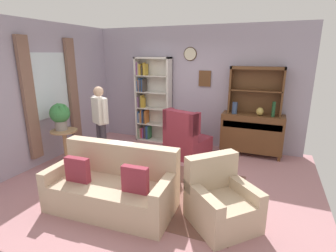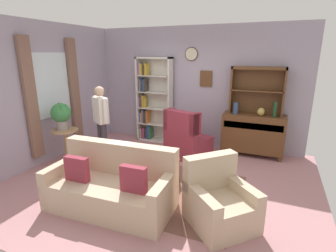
{
  "view_description": "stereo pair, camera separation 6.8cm",
  "coord_description": "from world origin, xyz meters",
  "px_view_note": "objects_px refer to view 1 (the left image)",
  "views": [
    {
      "loc": [
        1.75,
        -3.87,
        2.18
      ],
      "look_at": [
        0.1,
        0.2,
        0.95
      ],
      "focal_mm": 27.77,
      "sensor_mm": 36.0,
      "label": 1
    },
    {
      "loc": [
        1.82,
        -3.85,
        2.18
      ],
      "look_at": [
        0.1,
        0.2,
        0.95
      ],
      "focal_mm": 27.77,
      "sensor_mm": 36.0,
      "label": 2
    }
  ],
  "objects_px": {
    "sideboard": "(252,132)",
    "plant_stand": "(65,143)",
    "vase_round": "(260,111)",
    "potted_plant_large": "(60,115)",
    "bottle_wine": "(274,109)",
    "sideboard_hutch": "(256,84)",
    "coffee_table": "(153,164)",
    "vase_tall": "(235,108)",
    "wingback_chair": "(186,140)",
    "book_stack": "(154,159)",
    "couch_floral": "(113,187)",
    "potted_plant_small": "(85,151)",
    "bookshelf": "(151,101)",
    "armchair_floral": "(221,203)",
    "person_reading": "(100,119)"
  },
  "relations": [
    {
      "from": "bookshelf",
      "to": "couch_floral",
      "type": "relative_size",
      "value": 1.14
    },
    {
      "from": "bottle_wine",
      "to": "plant_stand",
      "type": "relative_size",
      "value": 0.45
    },
    {
      "from": "vase_round",
      "to": "coffee_table",
      "type": "xyz_separation_m",
      "value": [
        -1.57,
        -1.95,
        -0.65
      ]
    },
    {
      "from": "plant_stand",
      "to": "wingback_chair",
      "type": "bearing_deg",
      "value": 30.32
    },
    {
      "from": "bookshelf",
      "to": "vase_tall",
      "type": "height_order",
      "value": "bookshelf"
    },
    {
      "from": "bottle_wine",
      "to": "plant_stand",
      "type": "distance_m",
      "value": 4.3
    },
    {
      "from": "vase_tall",
      "to": "armchair_floral",
      "type": "bearing_deg",
      "value": -84.63
    },
    {
      "from": "person_reading",
      "to": "sideboard",
      "type": "bearing_deg",
      "value": 28.41
    },
    {
      "from": "sideboard",
      "to": "potted_plant_large",
      "type": "xyz_separation_m",
      "value": [
        -3.5,
        -1.92,
        0.51
      ]
    },
    {
      "from": "coffee_table",
      "to": "vase_round",
      "type": "bearing_deg",
      "value": 51.19
    },
    {
      "from": "couch_floral",
      "to": "potted_plant_small",
      "type": "bearing_deg",
      "value": 140.26
    },
    {
      "from": "wingback_chair",
      "to": "plant_stand",
      "type": "height_order",
      "value": "wingback_chair"
    },
    {
      "from": "vase_tall",
      "to": "book_stack",
      "type": "xyz_separation_m",
      "value": [
        -1.01,
        -1.96,
        -0.59
      ]
    },
    {
      "from": "potted_plant_small",
      "to": "book_stack",
      "type": "xyz_separation_m",
      "value": [
        1.85,
        -0.46,
        0.28
      ]
    },
    {
      "from": "bottle_wine",
      "to": "couch_floral",
      "type": "bearing_deg",
      "value": -126.11
    },
    {
      "from": "sideboard_hutch",
      "to": "plant_stand",
      "type": "xyz_separation_m",
      "value": [
        -3.45,
        -2.03,
        -1.13
      ]
    },
    {
      "from": "vase_tall",
      "to": "coffee_table",
      "type": "height_order",
      "value": "vase_tall"
    },
    {
      "from": "sideboard_hutch",
      "to": "potted_plant_large",
      "type": "distance_m",
      "value": 4.08
    },
    {
      "from": "sideboard_hutch",
      "to": "bottle_wine",
      "type": "distance_m",
      "value": 0.65
    },
    {
      "from": "bottle_wine",
      "to": "person_reading",
      "type": "xyz_separation_m",
      "value": [
        -3.23,
        -1.44,
        -0.17
      ]
    },
    {
      "from": "bottle_wine",
      "to": "potted_plant_small",
      "type": "xyz_separation_m",
      "value": [
        -3.65,
        -1.49,
        -0.9
      ]
    },
    {
      "from": "couch_floral",
      "to": "vase_tall",
      "type": "bearing_deg",
      "value": 65.73
    },
    {
      "from": "vase_round",
      "to": "vase_tall",
      "type": "bearing_deg",
      "value": -178.51
    },
    {
      "from": "plant_stand",
      "to": "vase_round",
      "type": "bearing_deg",
      "value": 27.35
    },
    {
      "from": "couch_floral",
      "to": "plant_stand",
      "type": "distance_m",
      "value": 2.04
    },
    {
      "from": "potted_plant_large",
      "to": "potted_plant_small",
      "type": "distance_m",
      "value": 0.94
    },
    {
      "from": "sideboard_hutch",
      "to": "wingback_chair",
      "type": "height_order",
      "value": "sideboard_hutch"
    },
    {
      "from": "sideboard",
      "to": "bottle_wine",
      "type": "relative_size",
      "value": 4.07
    },
    {
      "from": "sideboard_hutch",
      "to": "potted_plant_small",
      "type": "bearing_deg",
      "value": -152.59
    },
    {
      "from": "vase_round",
      "to": "bottle_wine",
      "type": "xyz_separation_m",
      "value": [
        0.26,
        -0.02,
        0.07
      ]
    },
    {
      "from": "wingback_chair",
      "to": "coffee_table",
      "type": "bearing_deg",
      "value": -95.66
    },
    {
      "from": "sideboard_hutch",
      "to": "vase_tall",
      "type": "bearing_deg",
      "value": -154.11
    },
    {
      "from": "sideboard",
      "to": "plant_stand",
      "type": "relative_size",
      "value": 1.84
    },
    {
      "from": "sideboard",
      "to": "wingback_chair",
      "type": "distance_m",
      "value": 1.47
    },
    {
      "from": "armchair_floral",
      "to": "coffee_table",
      "type": "bearing_deg",
      "value": 152.41
    },
    {
      "from": "bottle_wine",
      "to": "potted_plant_large",
      "type": "height_order",
      "value": "potted_plant_large"
    },
    {
      "from": "potted_plant_small",
      "to": "armchair_floral",
      "type": "bearing_deg",
      "value": -19.63
    },
    {
      "from": "coffee_table",
      "to": "plant_stand",
      "type": "bearing_deg",
      "value": 177.27
    },
    {
      "from": "couch_floral",
      "to": "plant_stand",
      "type": "relative_size",
      "value": 2.61
    },
    {
      "from": "bookshelf",
      "to": "person_reading",
      "type": "relative_size",
      "value": 1.35
    },
    {
      "from": "potted_plant_large",
      "to": "vase_round",
      "type": "bearing_deg",
      "value": 27.01
    },
    {
      "from": "potted_plant_large",
      "to": "person_reading",
      "type": "height_order",
      "value": "person_reading"
    },
    {
      "from": "bookshelf",
      "to": "book_stack",
      "type": "xyz_separation_m",
      "value": [
        1.09,
        -2.12,
        -0.56
      ]
    },
    {
      "from": "bottle_wine",
      "to": "coffee_table",
      "type": "distance_m",
      "value": 2.75
    },
    {
      "from": "plant_stand",
      "to": "potted_plant_small",
      "type": "relative_size",
      "value": 2.37
    },
    {
      "from": "bottle_wine",
      "to": "wingback_chair",
      "type": "distance_m",
      "value": 1.92
    },
    {
      "from": "sideboard",
      "to": "plant_stand",
      "type": "height_order",
      "value": "sideboard"
    },
    {
      "from": "sideboard",
      "to": "wingback_chair",
      "type": "bearing_deg",
      "value": -153.02
    },
    {
      "from": "vase_round",
      "to": "wingback_chair",
      "type": "bearing_deg",
      "value": -157.4
    },
    {
      "from": "vase_round",
      "to": "plant_stand",
      "type": "xyz_separation_m",
      "value": [
        -3.58,
        -1.85,
        -0.57
      ]
    }
  ]
}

